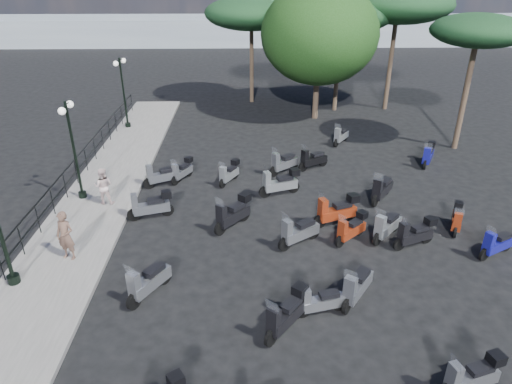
{
  "coord_description": "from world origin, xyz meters",
  "views": [
    {
      "loc": [
        -0.44,
        -13.36,
        8.77
      ],
      "look_at": [
        -0.07,
        1.7,
        1.2
      ],
      "focal_mm": 32.0,
      "sensor_mm": 36.0,
      "label": 1
    }
  ],
  "objects_px": {
    "scooter_22": "(472,377)",
    "scooter_24": "(457,219)",
    "scooter_1": "(148,282)",
    "scooter_2": "(151,206)",
    "scooter_16": "(313,160)",
    "pine_2": "(251,13)",
    "pedestrian_far": "(103,186)",
    "scooter_18": "(357,287)",
    "scooter_15": "(280,183)",
    "scooter_19": "(415,234)",
    "scooter_13": "(351,229)",
    "scooter_27": "(428,155)",
    "scooter_4": "(182,171)",
    "scooter_7": "(299,232)",
    "scooter_25": "(497,244)",
    "scooter_12": "(320,302)",
    "pine_1": "(398,4)",
    "scooter_9": "(229,173)",
    "scooter_3": "(161,176)",
    "scooter_8": "(233,214)",
    "pine_3": "(478,31)",
    "broadleaf_tree": "(320,34)",
    "scooter_20": "(386,226)",
    "scooter_14": "(337,211)",
    "scooter_21": "(341,136)",
    "lamp_post_2": "(123,88)",
    "scooter_6": "(286,314)",
    "scooter_26": "(382,189)",
    "woman": "(65,236)",
    "lamp_post_1": "(73,145)",
    "pine_0": "(342,14)",
    "scooter_10": "(284,163)"
  },
  "relations": [
    {
      "from": "scooter_20",
      "to": "broadleaf_tree",
      "type": "distance_m",
      "value": 14.92
    },
    {
      "from": "scooter_18",
      "to": "scooter_26",
      "type": "relative_size",
      "value": 0.99
    },
    {
      "from": "pine_3",
      "to": "broadleaf_tree",
      "type": "bearing_deg",
      "value": 140.84
    },
    {
      "from": "scooter_2",
      "to": "scooter_12",
      "type": "height_order",
      "value": "scooter_2"
    },
    {
      "from": "broadleaf_tree",
      "to": "pine_0",
      "type": "bearing_deg",
      "value": 47.61
    },
    {
      "from": "lamp_post_1",
      "to": "scooter_2",
      "type": "relative_size",
      "value": 2.34
    },
    {
      "from": "scooter_12",
      "to": "scooter_3",
      "type": "bearing_deg",
      "value": 20.71
    },
    {
      "from": "scooter_16",
      "to": "pine_2",
      "type": "xyz_separation_m",
      "value": [
        -2.69,
        11.89,
        5.39
      ]
    },
    {
      "from": "lamp_post_1",
      "to": "scooter_26",
      "type": "relative_size",
      "value": 2.57
    },
    {
      "from": "scooter_15",
      "to": "scooter_19",
      "type": "bearing_deg",
      "value": -151.98
    },
    {
      "from": "scooter_18",
      "to": "scooter_4",
      "type": "bearing_deg",
      "value": -18.95
    },
    {
      "from": "scooter_16",
      "to": "scooter_27",
      "type": "height_order",
      "value": "scooter_16"
    },
    {
      "from": "scooter_3",
      "to": "scooter_8",
      "type": "bearing_deg",
      "value": -165.53
    },
    {
      "from": "scooter_26",
      "to": "woman",
      "type": "bearing_deg",
      "value": 55.57
    },
    {
      "from": "scooter_1",
      "to": "scooter_2",
      "type": "xyz_separation_m",
      "value": [
        -0.77,
        4.63,
        0.02
      ]
    },
    {
      "from": "scooter_7",
      "to": "scooter_9",
      "type": "height_order",
      "value": "scooter_7"
    },
    {
      "from": "scooter_18",
      "to": "scooter_6",
      "type": "bearing_deg",
      "value": 63.65
    },
    {
      "from": "scooter_7",
      "to": "scooter_25",
      "type": "height_order",
      "value": "scooter_7"
    },
    {
      "from": "scooter_14",
      "to": "scooter_13",
      "type": "bearing_deg",
      "value": 174.58
    },
    {
      "from": "scooter_4",
      "to": "scooter_19",
      "type": "bearing_deg",
      "value": 175.74
    },
    {
      "from": "scooter_13",
      "to": "scooter_27",
      "type": "xyz_separation_m",
      "value": [
        5.14,
        6.66,
        0.03
      ]
    },
    {
      "from": "scooter_22",
      "to": "scooter_24",
      "type": "relative_size",
      "value": 1.13
    },
    {
      "from": "scooter_6",
      "to": "scooter_27",
      "type": "height_order",
      "value": "scooter_6"
    },
    {
      "from": "scooter_1",
      "to": "scooter_20",
      "type": "bearing_deg",
      "value": -127.32
    },
    {
      "from": "scooter_2",
      "to": "pine_3",
      "type": "distance_m",
      "value": 17.18
    },
    {
      "from": "lamp_post_2",
      "to": "scooter_3",
      "type": "bearing_deg",
      "value": -53.89
    },
    {
      "from": "pedestrian_far",
      "to": "lamp_post_1",
      "type": "bearing_deg",
      "value": -26.94
    },
    {
      "from": "scooter_7",
      "to": "scooter_10",
      "type": "distance_m",
      "value": 6.06
    },
    {
      "from": "scooter_12",
      "to": "pedestrian_far",
      "type": "bearing_deg",
      "value": 35.95
    },
    {
      "from": "scooter_14",
      "to": "scooter_21",
      "type": "xyz_separation_m",
      "value": [
        1.78,
        8.47,
        -0.12
      ]
    },
    {
      "from": "scooter_26",
      "to": "pine_3",
      "type": "xyz_separation_m",
      "value": [
        5.54,
        5.86,
        5.38
      ]
    },
    {
      "from": "scooter_6",
      "to": "pine_3",
      "type": "bearing_deg",
      "value": -88.56
    },
    {
      "from": "scooter_22",
      "to": "scooter_16",
      "type": "bearing_deg",
      "value": -8.87
    },
    {
      "from": "pedestrian_far",
      "to": "pine_0",
      "type": "height_order",
      "value": "pine_0"
    },
    {
      "from": "scooter_6",
      "to": "scooter_13",
      "type": "distance_m",
      "value": 5.08
    },
    {
      "from": "scooter_22",
      "to": "lamp_post_1",
      "type": "bearing_deg",
      "value": 33.23
    },
    {
      "from": "scooter_12",
      "to": "broadleaf_tree",
      "type": "bearing_deg",
      "value": -21.22
    },
    {
      "from": "scooter_19",
      "to": "pine_1",
      "type": "bearing_deg",
      "value": -33.85
    },
    {
      "from": "scooter_16",
      "to": "scooter_22",
      "type": "distance_m",
      "value": 12.83
    },
    {
      "from": "scooter_4",
      "to": "pine_0",
      "type": "height_order",
      "value": "pine_0"
    },
    {
      "from": "scooter_6",
      "to": "broadleaf_tree",
      "type": "xyz_separation_m",
      "value": [
        3.38,
        18.63,
        4.53
      ]
    },
    {
      "from": "pine_2",
      "to": "scooter_9",
      "type": "bearing_deg",
      "value": -95.21
    },
    {
      "from": "scooter_7",
      "to": "scooter_16",
      "type": "height_order",
      "value": "scooter_7"
    },
    {
      "from": "scooter_25",
      "to": "scooter_13",
      "type": "bearing_deg",
      "value": 49.08
    },
    {
      "from": "scooter_20",
      "to": "broadleaf_tree",
      "type": "height_order",
      "value": "broadleaf_tree"
    },
    {
      "from": "pedestrian_far",
      "to": "scooter_18",
      "type": "xyz_separation_m",
      "value": [
        8.76,
        -5.98,
        -0.4
      ]
    },
    {
      "from": "scooter_8",
      "to": "scooter_18",
      "type": "relative_size",
      "value": 0.99
    },
    {
      "from": "scooter_9",
      "to": "pine_2",
      "type": "distance_m",
      "value": 14.43
    },
    {
      "from": "scooter_2",
      "to": "scooter_24",
      "type": "height_order",
      "value": "scooter_2"
    },
    {
      "from": "scooter_9",
      "to": "pine_2",
      "type": "xyz_separation_m",
      "value": [
        1.21,
        13.33,
        5.4
      ]
    }
  ]
}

